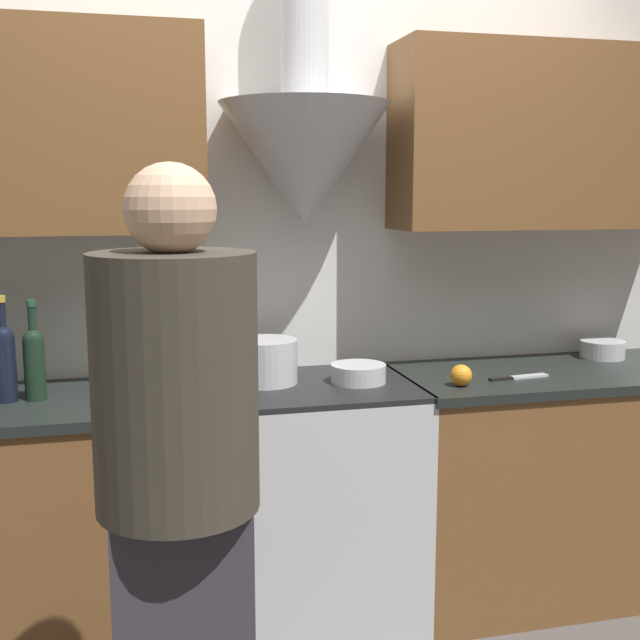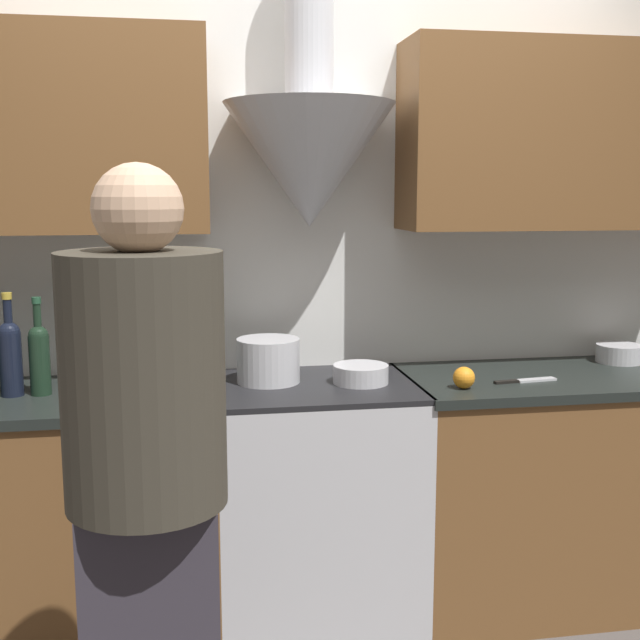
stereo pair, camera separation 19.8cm
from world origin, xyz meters
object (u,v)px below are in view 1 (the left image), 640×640
wine_bottle_5 (34,360)px  saucepan (602,349)px  mixing_bowl (358,373)px  person_foreground_left (179,503)px  stove_range (313,501)px  orange_fruit (461,375)px  wine_bottle_4 (4,359)px  stock_pot (266,361)px

wine_bottle_5 → saucepan: size_ratio=1.85×
mixing_bowl → person_foreground_left: (-0.72, -1.02, -0.03)m
wine_bottle_5 → saucepan: wine_bottle_5 is taller
stove_range → orange_fruit: (0.51, -0.16, 0.49)m
wine_bottle_4 → saucepan: 2.34m
stock_pot → wine_bottle_5: bearing=-176.5°
stove_range → mixing_bowl: (0.16, -0.02, 0.48)m
stock_pot → person_foreground_left: (-0.39, -1.09, -0.08)m
orange_fruit → person_foreground_left: (-1.06, -0.87, -0.03)m
orange_fruit → saucepan: 0.84m
wine_bottle_4 → saucepan: bearing=3.7°
stock_pot → person_foreground_left: person_foreground_left is taller
wine_bottle_4 → wine_bottle_5: size_ratio=1.05×
wine_bottle_4 → saucepan: wine_bottle_4 is taller
stove_range → wine_bottle_4: size_ratio=2.56×
mixing_bowl → person_foreground_left: bearing=-125.3°
stock_pot → orange_fruit: bearing=-17.6°
mixing_bowl → person_foreground_left: person_foreground_left is taller
stock_pot → person_foreground_left: bearing=-109.8°
orange_fruit → mixing_bowl: bearing=157.3°
stock_pot → mixing_bowl: stock_pot is taller
wine_bottle_4 → stock_pot: size_ratio=1.54×
wine_bottle_4 → person_foreground_left: (0.49, -1.04, -0.14)m
wine_bottle_4 → mixing_bowl: size_ratio=1.76×
wine_bottle_5 → person_foreground_left: person_foreground_left is taller
wine_bottle_5 → stock_pot: wine_bottle_5 is taller
orange_fruit → stock_pot: bearing=162.4°
stove_range → wine_bottle_5: bearing=179.7°
stove_range → saucepan: 1.38m
wine_bottle_5 → orange_fruit: (1.46, -0.17, -0.10)m
stock_pot → stove_range: bearing=-17.5°
wine_bottle_4 → orange_fruit: 1.57m
person_foreground_left → mixing_bowl: bearing=54.7°
saucepan → wine_bottle_5: bearing=-176.1°
wine_bottle_5 → person_foreground_left: size_ratio=0.20×
stove_range → wine_bottle_4: wine_bottle_4 is taller
mixing_bowl → person_foreground_left: 1.25m
saucepan → wine_bottle_4: bearing=-176.3°
wine_bottle_5 → stove_range: bearing=-0.3°
person_foreground_left → saucepan: bearing=32.9°
stock_pot → orange_fruit: size_ratio=2.95×
stove_range → wine_bottle_5: wine_bottle_5 is taller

